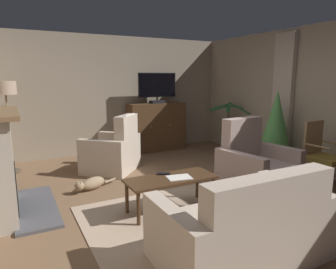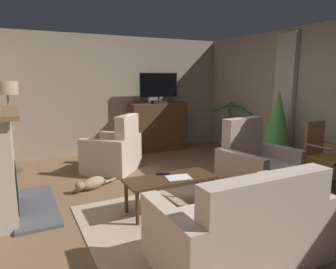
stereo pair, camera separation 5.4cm
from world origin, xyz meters
name	(u,v)px [view 2 (the right image)]	position (x,y,z in m)	size (l,w,h in m)	color
ground_plane	(189,201)	(0.00, 0.00, -0.02)	(5.74, 6.97, 0.04)	brown
wall_back	(116,95)	(0.00, 3.24, 1.28)	(5.74, 0.10, 2.55)	gray
wall_right_with_window	(325,101)	(2.62, 0.00, 1.28)	(0.10, 6.97, 2.55)	gray
curtain_panel_far	(285,92)	(2.51, 0.76, 1.41)	(0.10, 0.44, 2.15)	#B2A393
rug_central	(197,220)	(-0.23, -0.58, 0.01)	(2.55, 2.11, 0.01)	tan
tv_cabinet	(158,128)	(0.86, 2.89, 0.52)	(1.31, 0.46, 1.09)	#352315
television	(159,87)	(0.86, 2.83, 1.45)	(0.90, 0.20, 0.67)	black
coffee_table	(170,181)	(-0.38, -0.18, 0.39)	(1.14, 0.48, 0.44)	#422B19
tv_remote	(163,174)	(-0.41, -0.03, 0.45)	(0.17, 0.05, 0.02)	black
folded_newspaper	(179,177)	(-0.29, -0.23, 0.44)	(0.30, 0.22, 0.01)	silver
sofa_floral	(242,230)	(-0.30, -1.43, 0.31)	(1.55, 0.90, 0.91)	#C6B29E
armchair_in_far_corner	(256,170)	(1.03, -0.17, 0.34)	(1.06, 0.99, 1.07)	#A3897F
armchair_facing_sofa	(114,153)	(-0.51, 1.80, 0.33)	(1.20, 1.20, 1.04)	#C6B29E
side_chair_mid_row	(323,154)	(2.07, -0.45, 0.52)	(0.49, 0.52, 1.01)	olive
potted_plant_leafy_by_curtain	(277,127)	(2.13, 0.54, 0.79)	(0.57, 0.57, 1.45)	slate
potted_plant_tall_palm_by_window	(229,139)	(2.21, 1.99, 0.31)	(0.87, 0.97, 1.12)	slate
cat	(92,183)	(-1.11, 1.02, 0.10)	(0.69, 0.36, 0.20)	#937A5B
floor_lamp	(8,97)	(-2.14, 2.52, 1.34)	(0.36, 0.36, 1.61)	#4C4233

